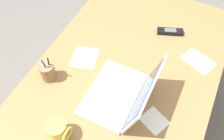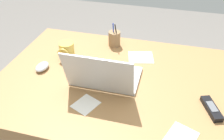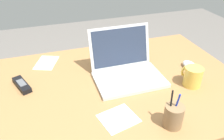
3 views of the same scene
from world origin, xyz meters
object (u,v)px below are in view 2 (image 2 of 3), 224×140
computer_mouse (42,67)px  cordless_phone (211,108)px  laptop (104,76)px  coffee_mug_white (67,51)px  pen_holder (114,39)px

computer_mouse → cordless_phone: size_ratio=0.63×
laptop → coffee_mug_white: 0.33m
computer_mouse → pen_holder: 0.49m
computer_mouse → pen_holder: (-0.32, -0.36, 0.03)m
computer_mouse → cordless_phone: (-0.89, 0.10, -0.00)m
computer_mouse → coffee_mug_white: 0.17m
coffee_mug_white → laptop: bearing=148.1°
coffee_mug_white → pen_holder: (-0.24, -0.22, -0.00)m
computer_mouse → coffee_mug_white: coffee_mug_white is taller
coffee_mug_white → cordless_phone: (-0.80, 0.24, -0.04)m
laptop → computer_mouse: (0.37, -0.03, -0.03)m
pen_holder → cordless_phone: bearing=141.2°
computer_mouse → pen_holder: size_ratio=0.61×
coffee_mug_white → cordless_phone: size_ratio=0.64×
coffee_mug_white → pen_holder: pen_holder is taller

